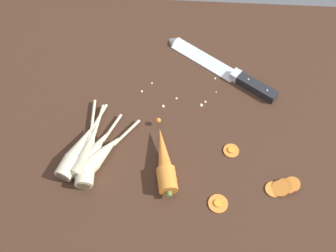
% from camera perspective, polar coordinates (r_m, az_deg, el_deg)
% --- Properties ---
extents(ground_plane, '(1.20, 0.90, 0.04)m').
position_cam_1_polar(ground_plane, '(0.94, 0.08, -0.12)').
color(ground_plane, '#42281C').
extents(chefs_knife, '(0.30, 0.23, 0.04)m').
position_cam_1_polar(chefs_knife, '(1.03, 7.42, 8.99)').
color(chefs_knife, silver).
rests_on(chefs_knife, ground_plane).
extents(whole_carrot, '(0.07, 0.20, 0.04)m').
position_cam_1_polar(whole_carrot, '(0.85, -0.55, -5.34)').
color(whole_carrot, orange).
rests_on(whole_carrot, ground_plane).
extents(parsnip_front, '(0.05, 0.20, 0.04)m').
position_cam_1_polar(parsnip_front, '(0.88, -11.97, -3.77)').
color(parsnip_front, beige).
rests_on(parsnip_front, ground_plane).
extents(parsnip_mid_left, '(0.09, 0.21, 0.04)m').
position_cam_1_polar(parsnip_mid_left, '(0.88, -13.47, -3.68)').
color(parsnip_mid_left, beige).
rests_on(parsnip_mid_left, ground_plane).
extents(parsnip_mid_right, '(0.14, 0.17, 0.04)m').
position_cam_1_polar(parsnip_mid_right, '(0.87, -10.32, -4.51)').
color(parsnip_mid_right, beige).
rests_on(parsnip_mid_right, ground_plane).
extents(parsnip_back, '(0.05, 0.24, 0.04)m').
position_cam_1_polar(parsnip_back, '(0.87, -12.03, -4.26)').
color(parsnip_back, beige).
rests_on(parsnip_back, ground_plane).
extents(parsnip_outer, '(0.10, 0.18, 0.04)m').
position_cam_1_polar(parsnip_outer, '(0.87, -11.38, -4.14)').
color(parsnip_outer, beige).
rests_on(parsnip_outer, ground_plane).
extents(carrot_slice_stack, '(0.07, 0.04, 0.03)m').
position_cam_1_polar(carrot_slice_stack, '(0.87, 16.96, -8.79)').
color(carrot_slice_stack, orange).
rests_on(carrot_slice_stack, ground_plane).
extents(carrot_slice_stray_near, '(0.04, 0.04, 0.01)m').
position_cam_1_polar(carrot_slice_stray_near, '(0.83, 7.56, -11.48)').
color(carrot_slice_stray_near, orange).
rests_on(carrot_slice_stray_near, ground_plane).
extents(carrot_slice_stray_mid, '(0.04, 0.04, 0.01)m').
position_cam_1_polar(carrot_slice_stray_mid, '(0.89, 9.50, -3.63)').
color(carrot_slice_stray_mid, orange).
rests_on(carrot_slice_stray_mid, ground_plane).
extents(mince_crumbs, '(0.20, 0.11, 0.01)m').
position_cam_1_polar(mince_crumbs, '(0.96, 2.25, 4.39)').
color(mince_crumbs, silver).
rests_on(mince_crumbs, ground_plane).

